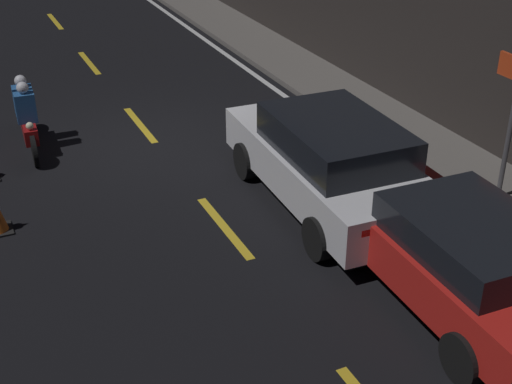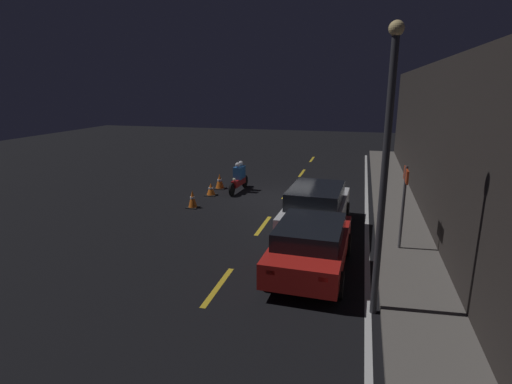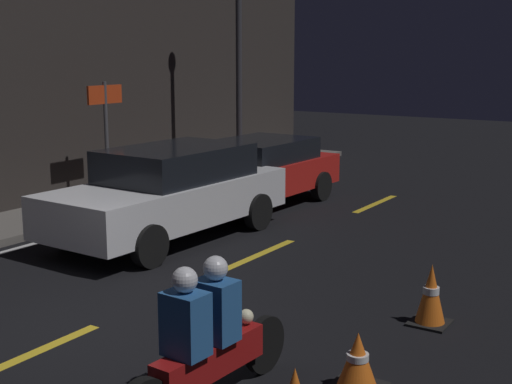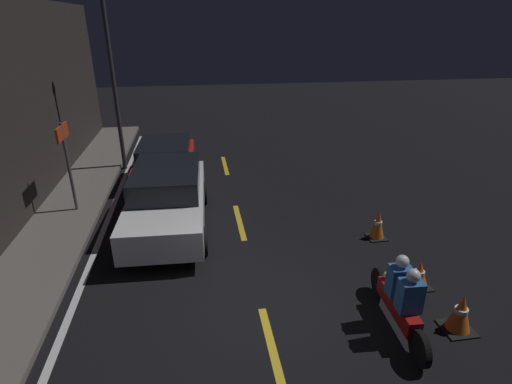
# 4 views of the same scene
# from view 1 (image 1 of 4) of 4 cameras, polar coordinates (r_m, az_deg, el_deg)

# --- Properties ---
(ground_plane) EXTENTS (56.00, 56.00, 0.00)m
(ground_plane) POSITION_cam_1_polar(r_m,az_deg,el_deg) (14.00, -8.07, 3.90)
(ground_plane) COLOR black
(raised_curb) EXTENTS (28.00, 1.69, 0.13)m
(raised_curb) POSITION_cam_1_polar(r_m,az_deg,el_deg) (15.75, 7.97, 6.98)
(raised_curb) COLOR #605B56
(raised_curb) RESTS_ON ground
(lane_dash_a) EXTENTS (2.00, 0.14, 0.01)m
(lane_dash_a) POSITION_cam_1_polar(r_m,az_deg,el_deg) (23.28, -15.78, 13.00)
(lane_dash_a) COLOR gold
(lane_dash_a) RESTS_ON ground
(lane_dash_b) EXTENTS (2.00, 0.14, 0.01)m
(lane_dash_b) POSITION_cam_1_polar(r_m,az_deg,el_deg) (19.01, -13.20, 10.03)
(lane_dash_b) COLOR gold
(lane_dash_b) RESTS_ON ground
(lane_dash_c) EXTENTS (2.00, 0.14, 0.01)m
(lane_dash_c) POSITION_cam_1_polar(r_m,az_deg,el_deg) (14.88, -9.25, 5.34)
(lane_dash_c) COLOR gold
(lane_dash_c) RESTS_ON ground
(lane_dash_d) EXTENTS (2.00, 0.14, 0.01)m
(lane_dash_d) POSITION_cam_1_polar(r_m,az_deg,el_deg) (11.05, -2.54, -2.81)
(lane_dash_d) COLOR gold
(lane_dash_d) RESTS_ON ground
(lane_solid_kerb) EXTENTS (25.20, 0.14, 0.01)m
(lane_solid_kerb) POSITION_cam_1_polar(r_m,az_deg,el_deg) (15.24, 4.44, 6.18)
(lane_solid_kerb) COLOR silver
(lane_solid_kerb) RESTS_ON ground
(sedan_white) EXTENTS (4.53, 2.06, 1.54)m
(sedan_white) POSITION_cam_1_polar(r_m,az_deg,el_deg) (11.33, 5.91, 2.54)
(sedan_white) COLOR silver
(sedan_white) RESTS_ON ground
(taxi_red) EXTENTS (4.06, 1.98, 1.35)m
(taxi_red) POSITION_cam_1_polar(r_m,az_deg,el_deg) (9.40, 16.21, -4.96)
(taxi_red) COLOR red
(taxi_red) RESTS_ON ground
(motorcycle) EXTENTS (2.24, 0.40, 1.35)m
(motorcycle) POSITION_cam_1_polar(r_m,az_deg,el_deg) (14.14, -17.88, 5.82)
(motorcycle) COLOR black
(motorcycle) RESTS_ON ground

